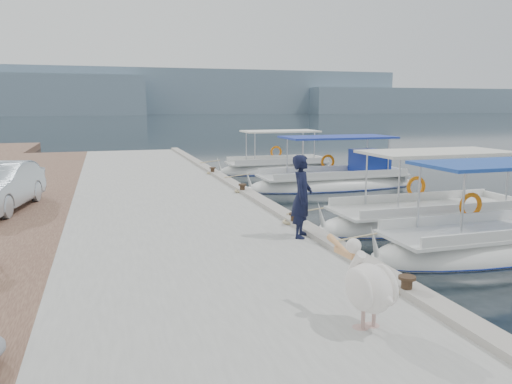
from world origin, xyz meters
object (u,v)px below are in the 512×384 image
(fishing_caique_b, at_px, (486,249))
(pelican, at_px, (368,285))
(fishing_caique_d, at_px, (335,183))
(fishing_caique_e, at_px, (277,170))
(fishing_caique_c, at_px, (428,222))
(fisherman, at_px, (302,196))

(fishing_caique_b, height_order, pelican, fishing_caique_b)
(fishing_caique_b, relative_size, fishing_caique_d, 0.80)
(fishing_caique_e, bearing_deg, pelican, -105.77)
(fishing_caique_c, distance_m, pelican, 8.76)
(fishing_caique_c, xyz_separation_m, fishing_caique_e, (-0.31, 12.67, 0.00))
(fishing_caique_c, distance_m, fisherman, 5.29)
(fishing_caique_b, bearing_deg, fishing_caique_e, 89.54)
(fishing_caique_b, xyz_separation_m, fishing_caique_c, (0.44, 2.89, -0.00))
(fishing_caique_d, bearing_deg, fishing_caique_e, 98.10)
(fishing_caique_e, xyz_separation_m, pelican, (-5.43, -19.22, 0.98))
(fishing_caique_d, height_order, pelican, fishing_caique_d)
(fishing_caique_c, bearing_deg, pelican, -131.23)
(pelican, bearing_deg, fishing_caique_e, 74.23)
(fishing_caique_c, height_order, fishing_caique_e, same)
(pelican, bearing_deg, fishing_caique_c, 48.77)
(fishing_caique_b, distance_m, fishing_caique_e, 15.55)
(fishing_caique_b, bearing_deg, fisherman, 165.95)
(fishing_caique_c, xyz_separation_m, pelican, (-5.74, -6.55, 0.98))
(fishing_caique_b, bearing_deg, fishing_caique_d, 84.95)
(fishing_caique_b, relative_size, fisherman, 3.28)
(fishing_caique_b, distance_m, pelican, 6.52)
(fishing_caique_e, height_order, fisherman, fisherman)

